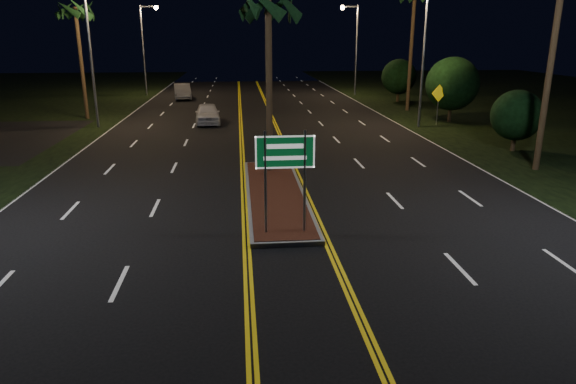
{
  "coord_description": "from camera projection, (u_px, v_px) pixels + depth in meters",
  "views": [
    {
      "loc": [
        -1.35,
        -12.18,
        6.04
      ],
      "look_at": [
        -0.05,
        1.31,
        1.9
      ],
      "focal_mm": 32.0,
      "sensor_mm": 36.0,
      "label": 1
    }
  ],
  "objects": [
    {
      "name": "streetlight_left_mid",
      "position": [
        95.0,
        42.0,
        33.7
      ],
      "size": [
        1.91,
        0.44,
        9.0
      ],
      "color": "gray",
      "rests_on": "ground"
    },
    {
      "name": "highway_sign",
      "position": [
        285.0,
        162.0,
        15.44
      ],
      "size": [
        1.8,
        0.08,
        3.2
      ],
      "color": "gray",
      "rests_on": "ground"
    },
    {
      "name": "shrub_far",
      "position": [
        399.0,
        77.0,
        48.33
      ],
      "size": [
        3.24,
        3.24,
        3.96
      ],
      "color": "#382819",
      "rests_on": "ground"
    },
    {
      "name": "streetlight_right_mid",
      "position": [
        419.0,
        42.0,
        33.74
      ],
      "size": [
        1.91,
        0.44,
        9.0
      ],
      "color": "gray",
      "rests_on": "ground"
    },
    {
      "name": "car_near",
      "position": [
        207.0,
        112.0,
        36.55
      ],
      "size": [
        2.48,
        5.14,
        1.67
      ],
      "primitive_type": "imported",
      "rotation": [
        0.0,
        0.0,
        0.07
      ],
      "color": "white",
      "rests_on": "ground"
    },
    {
      "name": "shrub_near",
      "position": [
        517.0,
        115.0,
        27.48
      ],
      "size": [
        2.7,
        2.7,
        3.3
      ],
      "color": "#382819",
      "rests_on": "ground"
    },
    {
      "name": "shrub_mid",
      "position": [
        452.0,
        84.0,
        36.81
      ],
      "size": [
        3.78,
        3.78,
        4.62
      ],
      "color": "#382819",
      "rests_on": "ground"
    },
    {
      "name": "streetlight_right_far",
      "position": [
        353.0,
        39.0,
        52.78
      ],
      "size": [
        1.91,
        0.44,
        9.0
      ],
      "color": "gray",
      "rests_on": "ground"
    },
    {
      "name": "median_island",
      "position": [
        276.0,
        194.0,
        20.12
      ],
      "size": [
        2.25,
        10.25,
        0.17
      ],
      "color": "gray",
      "rests_on": "ground"
    },
    {
      "name": "car_far",
      "position": [
        182.0,
        90.0,
        50.81
      ],
      "size": [
        2.91,
        5.43,
        1.72
      ],
      "primitive_type": "imported",
      "rotation": [
        0.0,
        0.0,
        0.14
      ],
      "color": "#9DA0A6",
      "rests_on": "ground"
    },
    {
      "name": "warning_sign",
      "position": [
        438.0,
        98.0,
        35.58
      ],
      "size": [
        1.14,
        0.36,
        2.82
      ],
      "rotation": [
        0.0,
        0.0,
        0.28
      ],
      "color": "gray",
      "rests_on": "ground"
    },
    {
      "name": "palm_median",
      "position": [
        268.0,
        5.0,
        21.35
      ],
      "size": [
        2.4,
        2.4,
        8.3
      ],
      "color": "#382819",
      "rests_on": "ground"
    },
    {
      "name": "palm_left_far",
      "position": [
        75.0,
        11.0,
        36.7
      ],
      "size": [
        2.4,
        2.4,
        8.8
      ],
      "color": "#382819",
      "rests_on": "ground"
    },
    {
      "name": "ground",
      "position": [
        295.0,
        275.0,
        13.48
      ],
      "size": [
        120.0,
        120.0,
        0.0
      ],
      "primitive_type": "plane",
      "color": "black",
      "rests_on": "ground"
    },
    {
      "name": "streetlight_left_far",
      "position": [
        146.0,
        39.0,
        52.74
      ],
      "size": [
        1.91,
        0.44,
        9.0
      ],
      "color": "gray",
      "rests_on": "ground"
    }
  ]
}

